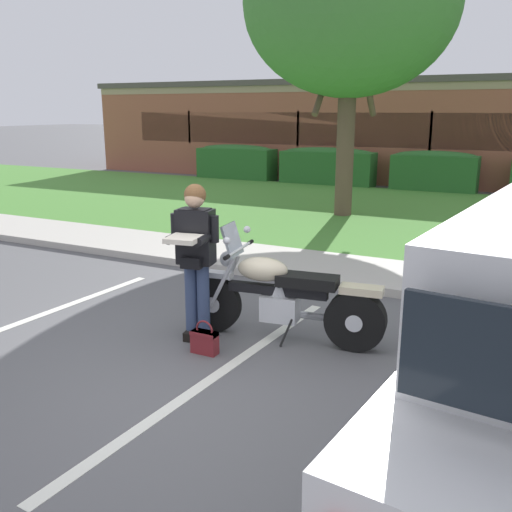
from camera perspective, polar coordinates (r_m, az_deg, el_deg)
ground_plane at (r=5.45m, az=-6.69°, el=-12.13°), size 140.00×140.00×0.00m
curb_strip at (r=8.16m, az=5.99°, el=-2.47°), size 60.00×0.20×0.12m
concrete_walk at (r=8.93m, az=7.94°, el=-1.15°), size 60.00×1.50×0.08m
grass_lawn at (r=13.70m, az=14.87°, el=3.98°), size 60.00×8.61×0.06m
stall_stripe_0 at (r=7.21m, az=-23.25°, el=-6.40°), size 0.42×4.40×0.01m
stall_stripe_1 at (r=5.50m, az=-3.71°, el=-11.75°), size 0.42×4.40×0.01m
motorcycle at (r=6.06m, az=3.37°, el=-4.23°), size 2.24×0.82×1.26m
rider_person at (r=5.96m, az=-6.17°, el=0.58°), size 0.53×0.62×1.70m
handbag at (r=5.88m, az=-5.23°, el=-8.48°), size 0.28×0.13×0.36m
shade_tree at (r=13.33m, az=9.58°, el=23.88°), size 4.63×4.63×6.62m
hedge_left at (r=20.36m, az=-1.99°, el=9.56°), size 2.81×0.90×1.24m
hedge_center_left at (r=18.96m, az=7.25°, el=9.08°), size 3.10×0.90×1.24m
hedge_center_right at (r=18.10m, az=17.61°, el=8.26°), size 2.52×0.90×1.24m
brick_building at (r=24.53m, az=19.68°, el=12.14°), size 26.60×11.82×3.46m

